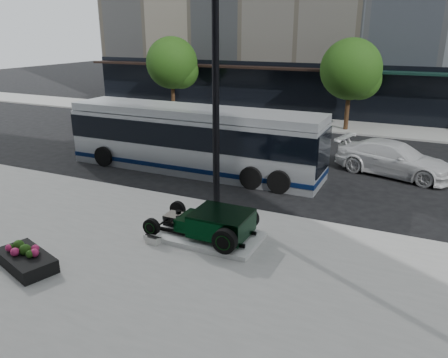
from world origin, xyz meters
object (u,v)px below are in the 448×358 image
at_px(lamppost, 216,108).
at_px(white_sedan, 394,159).
at_px(transit_bus, 194,139).
at_px(flower_planter, 26,259).
at_px(hot_rod, 215,223).

bearing_deg(lamppost, white_sedan, 53.37).
bearing_deg(lamppost, transit_bus, 127.62).
height_order(flower_planter, white_sedan, white_sedan).
xyz_separation_m(lamppost, flower_planter, (-2.90, -5.86, -3.42)).
xyz_separation_m(lamppost, white_sedan, (5.38, 7.23, -3.01)).
xyz_separation_m(hot_rod, transit_bus, (-4.19, 6.33, 0.79)).
distance_m(flower_planter, transit_bus, 10.00).
distance_m(transit_bus, white_sedan, 9.12).
bearing_deg(white_sedan, lamppost, 157.94).
height_order(hot_rod, white_sedan, white_sedan).
relative_size(hot_rod, transit_bus, 0.27).
bearing_deg(transit_bus, hot_rod, -56.50).
xyz_separation_m(flower_planter, white_sedan, (8.28, 13.09, 0.40)).
bearing_deg(lamppost, hot_rod, -65.02).
height_order(hot_rod, transit_bus, transit_bus).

